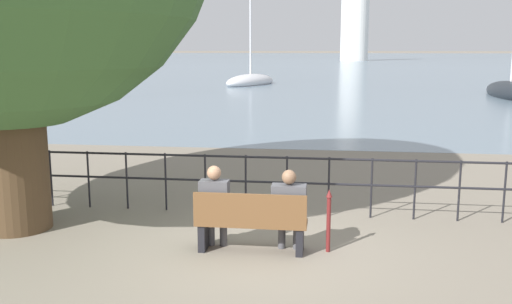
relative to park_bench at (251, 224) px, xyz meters
name	(u,v)px	position (x,y,z in m)	size (l,w,h in m)	color
ground_plane	(252,250)	(0.00, 0.06, -0.42)	(1000.00, 1000.00, 0.00)	gray
harbor_water	(328,58)	(0.00, 158.47, -0.42)	(600.00, 300.00, 0.01)	slate
park_bench	(251,224)	(0.00, 0.00, 0.00)	(1.60, 0.45, 0.90)	brown
seated_person_left	(215,203)	(-0.54, 0.07, 0.26)	(0.42, 0.35, 1.25)	#4C4C51
seated_person_right	(289,207)	(0.54, 0.07, 0.25)	(0.49, 0.35, 1.22)	#4C4C51
promenade_railing	(266,176)	(0.00, 1.94, 0.27)	(10.97, 0.04, 1.05)	black
closed_umbrella	(329,217)	(1.10, 0.16, 0.09)	(0.09, 0.09, 0.92)	maroon
sailboat_0	(251,81)	(-5.25, 37.21, -0.15)	(4.39, 6.72, 7.37)	silver
sailboat_3	(510,92)	(11.83, 28.38, -0.14)	(2.54, 8.04, 7.61)	black
sailboat_4	(0,100)	(-15.53, 19.19, -0.16)	(2.48, 7.92, 11.22)	navy
harbor_lighthouse	(355,14)	(6.05, 124.70, 9.82)	(6.18, 6.18, 22.02)	white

